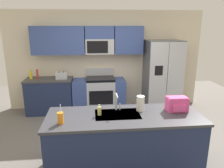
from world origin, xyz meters
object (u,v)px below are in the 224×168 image
Objects in this scene: paper_towel_roll at (140,103)px; toaster at (62,75)px; bottle_yellow at (31,75)px; backpack at (177,104)px; range_oven at (99,94)px; soap_dispenser at (99,111)px; refrigerator at (162,76)px; drink_cup_orange at (60,118)px; sink_faucet at (117,101)px; pepper_mill at (37,74)px.

toaster is at bearing 124.11° from paper_towel_roll.
backpack reaches higher than bottle_yellow.
paper_towel_roll is at bearing -55.89° from toaster.
soap_dispenser is at bearing -92.06° from range_oven.
refrigerator is at bearing -0.43° from toaster.
toaster is 1.65× the size of soap_dispenser.
backpack reaches higher than range_oven.
drink_cup_orange is (1.09, -2.66, -0.03)m from bottle_yellow.
soap_dispenser is (-0.28, -0.15, -0.10)m from sink_faucet.
bottle_yellow is (-1.72, 0.02, 0.56)m from range_oven.
toaster is 1.17× the size of paper_towel_roll.
range_oven is at bearing 103.96° from paper_towel_roll.
drink_cup_orange is at bearing -156.56° from soap_dispenser.
refrigerator reaches higher than drink_cup_orange.
toaster is at bearing 132.15° from backpack.
backpack is (0.94, -0.10, -0.05)m from sink_faucet.
toaster is 0.78m from bottle_yellow.
drink_cup_orange is at bearing -67.78° from bottle_yellow.
bottle_yellow is at bearing 179.24° from range_oven.
refrigerator is at bearing 55.88° from sink_faucet.
backpack is (2.68, -2.35, -0.01)m from pepper_mill.
bottle_yellow reaches higher than toaster.
sink_faucet is at bearing 25.06° from drink_cup_orange.
sink_faucet is (1.14, -2.20, 0.08)m from toaster.
toaster is 2.48m from sink_faucet.
pepper_mill is (-0.60, 0.05, 0.03)m from toaster.
soap_dispenser is at bearing -127.03° from refrigerator.
toaster is at bearing 96.95° from drink_cup_orange.
refrigerator is 5.78× the size of backpack.
toaster is (-0.94, -0.05, 0.55)m from range_oven.
drink_cup_orange is (0.31, -2.59, -0.01)m from toaster.
refrigerator is at bearing -1.24° from pepper_mill.
range_oven is 2.77m from drink_cup_orange.
pepper_mill is 0.88× the size of sink_faucet.
bottle_yellow is (-0.77, 0.08, 0.02)m from toaster.
soap_dispenser is at bearing -69.94° from toaster.
soap_dispenser is (-1.76, -2.33, 0.04)m from refrigerator.
pepper_mill is 1.04× the size of paper_towel_roll.
bottle_yellow is 2.97m from sink_faucet.
toaster is at bearing 110.06° from soap_dispenser.
paper_towel_roll reaches higher than bottle_yellow.
drink_cup_orange reaches higher than paper_towel_roll.
pepper_mill reaches higher than soap_dispenser.
drink_cup_orange is at bearing -170.86° from backpack.
drink_cup_orange reaches higher than toaster.
backpack is at bearing -64.18° from range_oven.
range_oven is 2.68m from backpack.
bottle_yellow reaches higher than soap_dispenser.
refrigerator reaches higher than toaster.
pepper_mill is at bearing -179.91° from range_oven.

